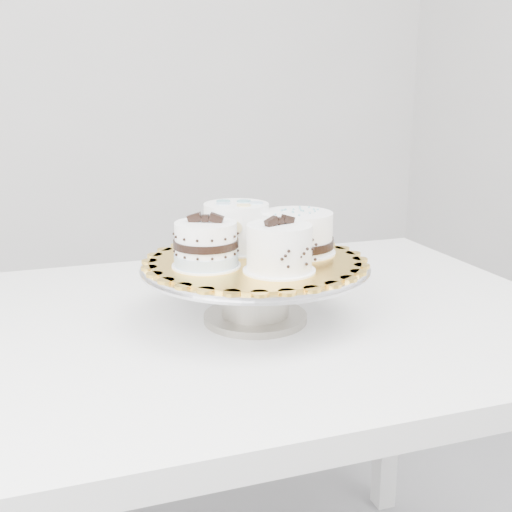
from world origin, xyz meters
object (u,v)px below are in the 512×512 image
cake_stand (255,281)px  cake_banded (206,246)px  cake_ribbon (297,234)px  cake_swirl (279,249)px  cake_dots (236,226)px  cake_board (255,261)px  table (218,358)px

cake_stand → cake_banded: 0.11m
cake_banded → cake_ribbon: cake_banded is taller
cake_banded → cake_swirl: bearing=-5.3°
cake_stand → cake_swirl: cake_swirl is taller
cake_dots → cake_banded: bearing=-164.9°
cake_board → cake_swirl: (0.00, -0.08, 0.04)m
table → cake_stand: size_ratio=3.59×
cake_swirl → cake_ribbon: bearing=35.5°
cake_ribbon → table: bearing=-179.0°
cake_board → cake_ribbon: size_ratio=2.28×
table → cake_ribbon: cake_ribbon is taller
cake_banded → cake_board: bearing=36.8°
cake_swirl → cake_banded: size_ratio=0.86×
cake_stand → cake_banded: (-0.09, -0.00, 0.07)m
cake_dots → cake_ribbon: cake_dots is taller
cake_dots → cake_ribbon: (0.08, -0.07, -0.01)m
cake_banded → cake_dots: (0.09, 0.07, 0.01)m
cake_stand → cake_board: 0.03m
table → cake_banded: (-0.04, -0.04, 0.21)m
cake_swirl → cake_dots: cake_swirl is taller
cake_banded → cake_stand: bearing=36.8°
cake_stand → cake_swirl: (0.00, -0.08, 0.07)m
table → cake_banded: 0.22m
table → cake_swirl: cake_swirl is taller
cake_stand → cake_board: size_ratio=1.09×
cake_swirl → cake_banded: 0.12m
cake_swirl → cake_ribbon: cake_swirl is taller
cake_board → cake_dots: (0.00, 0.07, 0.04)m
table → cake_swirl: 0.25m
cake_board → table: bearing=139.0°
cake_board → cake_dots: cake_dots is taller
cake_stand → cake_board: (0.00, 0.00, 0.03)m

